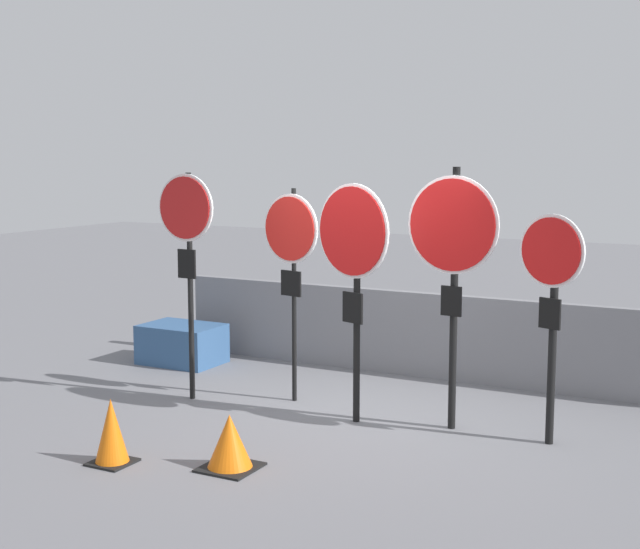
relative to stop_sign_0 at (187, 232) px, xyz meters
name	(u,v)px	position (x,y,z in m)	size (l,w,h in m)	color
ground_plane	(359,420)	(1.98, 0.17, -1.86)	(40.00, 40.00, 0.00)	slate
fence_back	(429,336)	(1.98, 2.16, -1.34)	(6.80, 0.12, 1.03)	slate
stop_sign_0	(187,232)	(0.00, 0.00, 0.00)	(0.73, 0.13, 2.49)	black
stop_sign_1	(291,244)	(1.03, 0.45, -0.13)	(0.73, 0.19, 2.33)	black
stop_sign_2	(353,251)	(1.96, 0.07, -0.11)	(0.90, 0.32, 2.41)	black
stop_sign_3	(453,246)	(2.90, 0.30, -0.04)	(0.94, 0.17, 2.57)	black
stop_sign_4	(552,285)	(3.86, 0.29, -0.35)	(0.64, 0.25, 2.15)	black
traffic_cone_0	(111,432)	(0.62, -2.00, -1.57)	(0.35, 0.35, 0.58)	black
traffic_cone_1	(230,442)	(1.61, -1.62, -1.62)	(0.47, 0.47, 0.48)	black
storage_crate	(182,344)	(-1.12, 1.36, -1.60)	(1.00, 0.71, 0.51)	#335684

